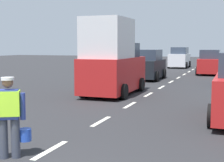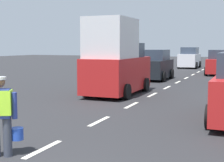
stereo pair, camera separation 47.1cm
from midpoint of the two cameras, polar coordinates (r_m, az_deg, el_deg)
name	(u,v)px [view 1 (the left image)]	position (r m, az deg, el deg)	size (l,w,h in m)	color
ground_plane	(179,77)	(24.91, 10.84, 0.61)	(96.00, 96.00, 0.00)	#28282B
lane_center_line	(187,73)	(29.05, 12.18, 1.35)	(0.14, 46.40, 0.01)	silver
road_worker	(10,113)	(7.20, -18.81, -5.25)	(0.65, 0.59, 1.67)	#383D4C
delivery_truck	(112,61)	(15.70, -0.82, 3.50)	(2.16, 4.60, 3.54)	red
car_oncoming_second	(149,66)	(22.95, 5.67, 2.60)	(1.89, 3.84, 2.04)	black
car_outgoing_far	(210,63)	(27.93, 15.87, 2.95)	(1.92, 3.84, 1.99)	red
car_oncoming_third	(179,58)	(35.99, 11.06, 3.83)	(2.02, 4.07, 2.16)	silver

